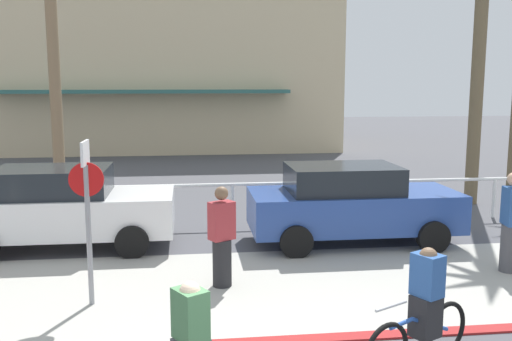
# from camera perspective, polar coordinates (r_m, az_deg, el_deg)

# --- Properties ---
(ground_plane) EXTENTS (80.00, 80.00, 0.00)m
(ground_plane) POSITION_cam_1_polar(r_m,az_deg,el_deg) (15.26, -2.85, -4.11)
(ground_plane) COLOR #4C4C51
(sidewalk_strip) EXTENTS (44.00, 4.00, 0.02)m
(sidewalk_strip) POSITION_cam_1_polar(r_m,az_deg,el_deg) (9.72, -0.32, -11.71)
(sidewalk_strip) COLOR #ADAAA0
(sidewalk_strip) RESTS_ON ground
(curb_paint) EXTENTS (44.00, 0.24, 0.03)m
(curb_paint) POSITION_cam_1_polar(r_m,az_deg,el_deg) (7.89, 1.43, -16.74)
(curb_paint) COLOR maroon
(curb_paint) RESTS_ON ground
(building_backdrop) EXTENTS (19.55, 10.88, 8.72)m
(building_backdrop) POSITION_cam_1_polar(r_m,az_deg,el_deg) (31.64, -10.59, 10.45)
(building_backdrop) COLOR beige
(building_backdrop) RESTS_ON ground
(rail_fence) EXTENTS (22.34, 0.08, 1.04)m
(rail_fence) POSITION_cam_1_polar(r_m,az_deg,el_deg) (13.63, -2.42, -2.10)
(rail_fence) COLOR white
(rail_fence) RESTS_ON ground
(stop_sign_bike_lane) EXTENTS (0.52, 0.56, 2.56)m
(stop_sign_bike_lane) POSITION_cam_1_polar(r_m,az_deg,el_deg) (8.94, -16.57, -2.78)
(stop_sign_bike_lane) COLOR gray
(stop_sign_bike_lane) RESTS_ON ground
(car_white_1) EXTENTS (4.40, 2.02, 1.69)m
(car_white_1) POSITION_cam_1_polar(r_m,az_deg,el_deg) (12.42, -18.78, -3.48)
(car_white_1) COLOR white
(car_white_1) RESTS_ON ground
(car_blue_2) EXTENTS (4.40, 2.02, 1.69)m
(car_blue_2) POSITION_cam_1_polar(r_m,az_deg,el_deg) (12.29, 9.48, -3.26)
(car_blue_2) COLOR #284793
(car_blue_2) RESTS_ON ground
(cyclist_blue_1) EXTENTS (1.64, 0.90, 1.50)m
(cyclist_blue_1) POSITION_cam_1_polar(r_m,az_deg,el_deg) (7.36, 16.42, -13.29)
(cyclist_blue_1) COLOR black
(cyclist_blue_1) RESTS_ON ground
(pedestrian_0) EXTENTS (0.48, 0.44, 1.72)m
(pedestrian_0) POSITION_cam_1_polar(r_m,az_deg,el_deg) (9.57, -3.44, -7.06)
(pedestrian_0) COLOR #232326
(pedestrian_0) RESTS_ON ground
(pedestrian_2) EXTENTS (0.36, 0.43, 1.84)m
(pedestrian_2) POSITION_cam_1_polar(r_m,az_deg,el_deg) (11.23, 24.20, -5.11)
(pedestrian_2) COLOR #4C4C51
(pedestrian_2) RESTS_ON ground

